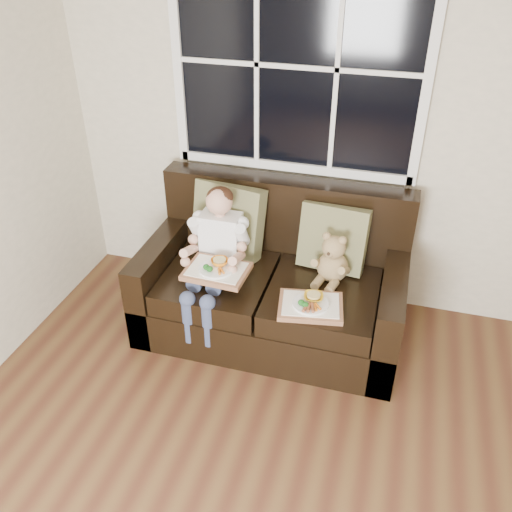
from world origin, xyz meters
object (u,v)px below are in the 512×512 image
(tray_left, at_px, (217,270))
(tray_right, at_px, (311,305))
(loveseat, at_px, (274,287))
(child, at_px, (216,247))
(teddy_bear, at_px, (333,262))

(tray_left, height_order, tray_right, tray_left)
(loveseat, height_order, tray_left, loveseat)
(loveseat, distance_m, tray_left, 0.48)
(loveseat, xyz_separation_m, child, (-0.36, -0.12, 0.33))
(child, xyz_separation_m, teddy_bear, (0.74, 0.11, -0.05))
(tray_left, bearing_deg, teddy_bear, 23.82)
(child, xyz_separation_m, tray_right, (0.67, -0.22, -0.16))
(tray_left, relative_size, tray_right, 0.94)
(teddy_bear, xyz_separation_m, tray_left, (-0.68, -0.26, -0.02))
(loveseat, bearing_deg, tray_left, -138.01)
(child, relative_size, tray_left, 2.15)
(tray_right, bearing_deg, child, 152.27)
(loveseat, height_order, child, child)
(child, distance_m, tray_left, 0.18)
(loveseat, xyz_separation_m, teddy_bear, (0.38, -0.01, 0.28))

